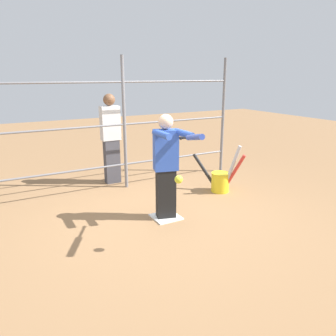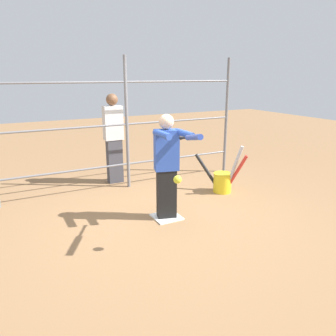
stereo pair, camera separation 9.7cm
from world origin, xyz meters
name	(u,v)px [view 1 (the left image)]	position (x,y,z in m)	size (l,w,h in m)	color
ground_plane	(166,217)	(0.00, 0.00, 0.00)	(24.00, 24.00, 0.00)	olive
home_plate	(166,217)	(0.00, 0.00, 0.01)	(0.40, 0.40, 0.02)	white
fence_backstop	(124,124)	(0.00, -1.60, 1.21)	(4.57, 0.06, 2.42)	slate
batter	(166,164)	(0.00, 0.02, 0.84)	(0.39, 0.60, 1.56)	black
baseball_bat_swinging	(193,137)	(0.13, 0.91, 1.40)	(0.27, 0.83, 0.22)	black
softball_in_flight	(179,179)	(0.34, 0.95, 0.93)	(0.10, 0.10, 0.10)	yellow
bat_bucket	(221,180)	(-1.43, -0.53, 0.22)	(0.65, 0.82, 0.91)	yellow
bystander_behind_fence	(111,138)	(0.14, -2.00, 0.91)	(0.36, 0.22, 1.75)	#3F3F47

